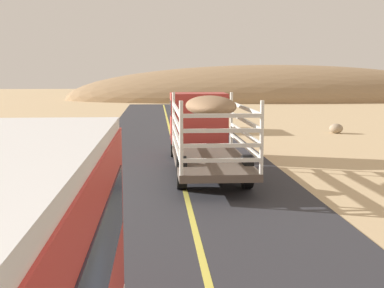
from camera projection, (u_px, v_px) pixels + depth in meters
name	position (u px, v px, depth m)	size (l,w,h in m)	color
livestock_truck	(202.00, 123.00, 21.80)	(2.53, 9.70, 3.02)	#B2332D
car_far	(196.00, 114.00, 35.17)	(1.90, 4.62, 1.93)	#8C7259
boulder_near_shoulder	(336.00, 128.00, 33.45)	(0.85, 0.88, 0.62)	gray
distant_hill	(275.00, 99.00, 76.07)	(59.55, 24.26, 9.74)	#957553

